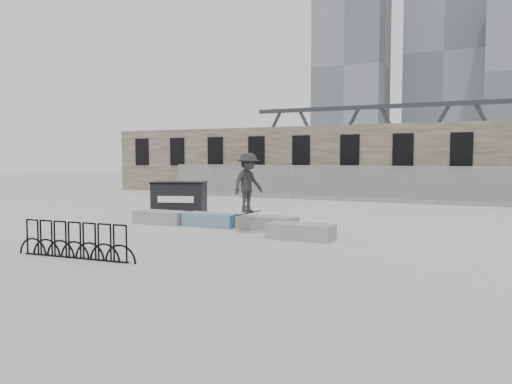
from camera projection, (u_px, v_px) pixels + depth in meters
ground at (236, 228)px, 17.52m from camera, size 120.00×120.00×0.00m
stone_wall at (355, 161)px, 31.96m from camera, size 36.00×2.58×4.50m
chainlink_fence at (338, 183)px, 28.68m from camera, size 22.06×0.06×2.02m
planter_far_left at (161, 217)px, 18.76m from camera, size 2.00×0.90×0.48m
planter_center_left at (211, 219)px, 18.03m from camera, size 2.00×0.90×0.48m
planter_center_right at (267, 222)px, 17.11m from camera, size 2.00×0.90×0.48m
planter_offset at (301, 231)px, 15.19m from camera, size 2.00×0.90×0.48m
dumpster at (179, 199)px, 21.26m from camera, size 2.55×2.06×1.46m
bike_rack at (75, 241)px, 12.26m from camera, size 3.58×0.31×0.90m
skyline_towers at (449, 67)px, 100.85m from camera, size 58.00×28.00×48.00m
skateboarder at (248, 183)px, 16.17m from camera, size 1.02×1.39×2.07m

